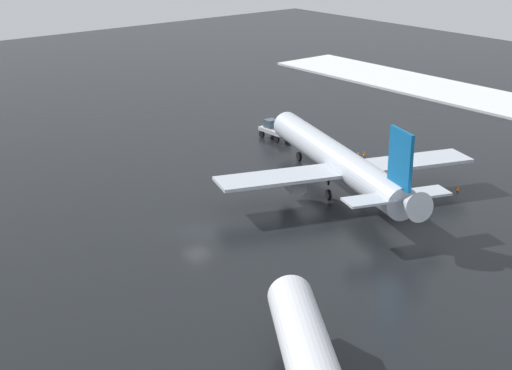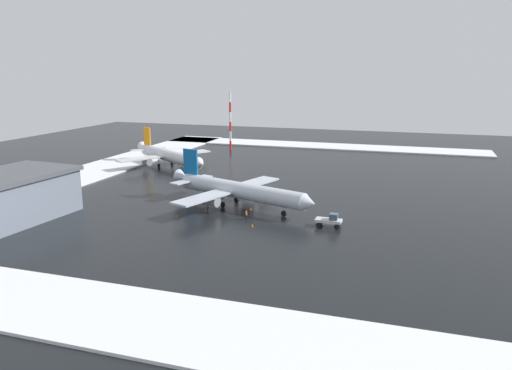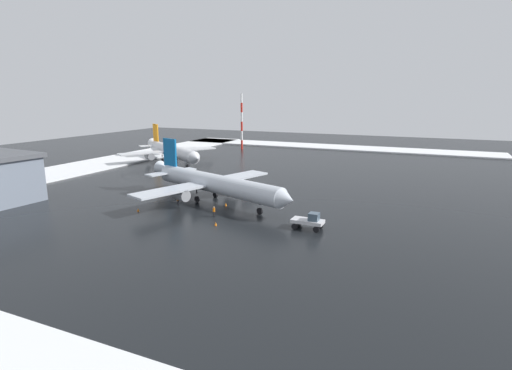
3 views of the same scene
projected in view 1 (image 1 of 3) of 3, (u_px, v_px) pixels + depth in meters
ground_plane at (197, 231)px, 77.06m from camera, size 240.00×240.00×0.00m
airplane_parked_starboard at (339, 161)px, 86.78m from camera, size 29.11×34.48×10.57m
pushback_tug at (274, 129)px, 106.76m from camera, size 2.39×4.65×2.50m
ground_crew_near_tug at (358, 158)px, 95.71m from camera, size 0.36×0.36×1.71m
ground_crew_by_nose_gear at (397, 185)px, 86.91m from camera, size 0.36×0.36×1.71m
traffic_cone_near_nose at (327, 178)px, 91.14m from camera, size 0.36×0.36×0.55m
traffic_cone_mid_line at (458, 188)px, 87.81m from camera, size 0.36×0.36×0.55m
traffic_cone_wingtip_side at (365, 153)px, 99.95m from camera, size 0.36×0.36×0.55m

